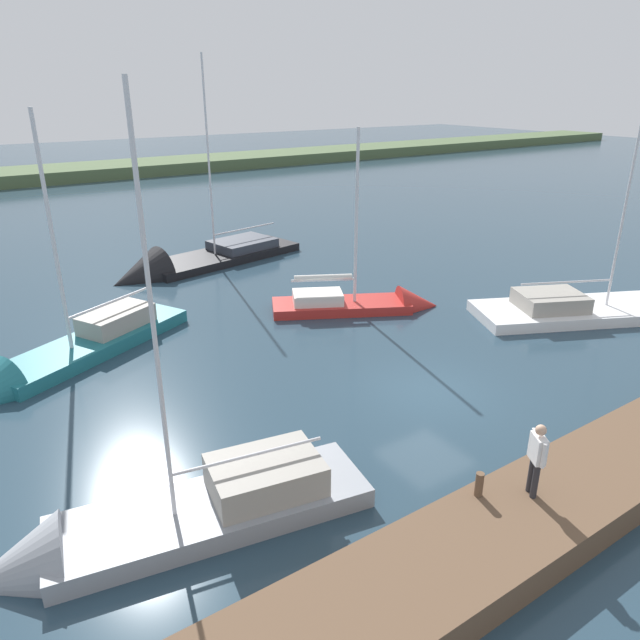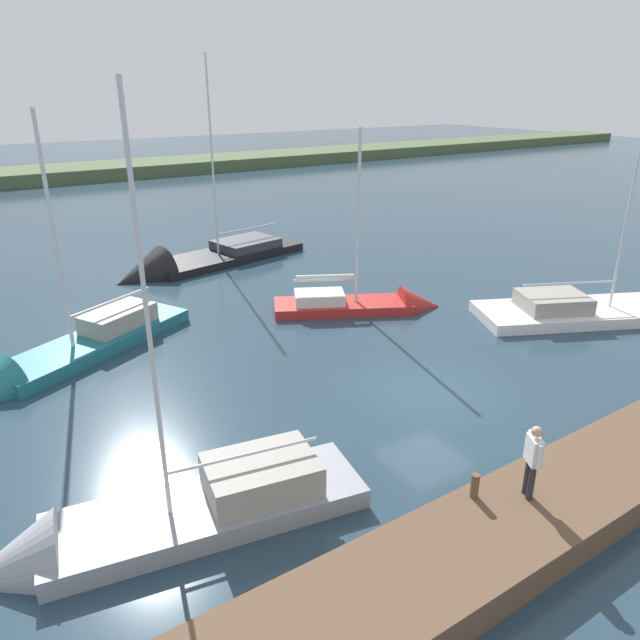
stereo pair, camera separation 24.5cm
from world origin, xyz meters
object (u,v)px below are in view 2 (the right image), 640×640
object	(u,v)px
sailboat_inner_slip	(190,267)
sailboat_far_left	(371,306)
sailboat_near_dock	(154,529)
mooring_post_far	(475,486)
sailboat_outer_mooring	(63,359)
person_on_dock	(533,457)
sailboat_behind_pier	(637,311)

from	to	relation	value
sailboat_inner_slip	sailboat_far_left	distance (m)	10.93
sailboat_far_left	sailboat_near_dock	size ratio (longest dim) A/B	0.83
mooring_post_far	sailboat_outer_mooring	xyz separation A→B (m)	(5.82, -13.36, -0.81)
sailboat_inner_slip	sailboat_near_dock	size ratio (longest dim) A/B	1.18
mooring_post_far	sailboat_outer_mooring	distance (m)	14.59
sailboat_inner_slip	person_on_dock	bearing A→B (deg)	75.87
sailboat_far_left	person_on_dock	bearing A→B (deg)	-85.71
sailboat_outer_mooring	sailboat_behind_pier	size ratio (longest dim) A/B	0.70
mooring_post_far	sailboat_near_dock	size ratio (longest dim) A/B	0.06
person_on_dock	sailboat_inner_slip	bearing A→B (deg)	116.68
sailboat_inner_slip	sailboat_behind_pier	bearing A→B (deg)	117.11
person_on_dock	sailboat_far_left	bearing A→B (deg)	96.22
sailboat_far_left	sailboat_behind_pier	bearing A→B (deg)	-8.58
sailboat_near_dock	sailboat_behind_pier	bearing A→B (deg)	-165.49
mooring_post_far	sailboat_near_dock	world-z (taller)	sailboat_near_dock
sailboat_outer_mooring	sailboat_inner_slip	bearing A→B (deg)	-160.40
sailboat_inner_slip	sailboat_far_left	world-z (taller)	sailboat_inner_slip
person_on_dock	sailboat_near_dock	bearing A→B (deg)	179.14
mooring_post_far	sailboat_inner_slip	world-z (taller)	sailboat_inner_slip
sailboat_outer_mooring	sailboat_far_left	world-z (taller)	sailboat_outer_mooring
mooring_post_far	person_on_dock	size ratio (longest dim) A/B	0.32
mooring_post_far	sailboat_behind_pier	distance (m)	16.17
mooring_post_far	person_on_dock	xyz separation A→B (m)	(-0.98, 0.61, 0.72)
sailboat_far_left	sailboat_near_dock	xyz separation A→B (m)	(12.26, 8.24, 0.01)
mooring_post_far	sailboat_far_left	bearing A→B (deg)	-118.39
sailboat_far_left	person_on_dock	distance (m)	13.53
mooring_post_far	sailboat_behind_pier	size ratio (longest dim) A/B	0.04
mooring_post_far	sailboat_far_left	world-z (taller)	sailboat_far_left
sailboat_outer_mooring	person_on_dock	distance (m)	15.61
mooring_post_far	person_on_dock	bearing A→B (deg)	148.06
sailboat_inner_slip	person_on_dock	size ratio (longest dim) A/B	6.91
sailboat_behind_pier	sailboat_inner_slip	bearing A→B (deg)	153.67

